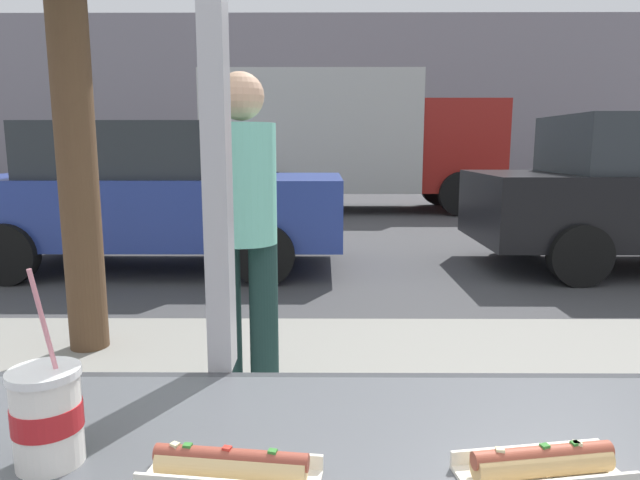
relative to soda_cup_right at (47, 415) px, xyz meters
The scene contains 9 objects.
ground_plane 8.37m from the soda_cup_right, 88.66° to the left, with size 60.00×60.00×0.00m, color #424244.
sidewalk_strip 2.14m from the soda_cup_right, 84.19° to the left, with size 16.00×2.80×0.13m, color gray.
building_facade_far 21.96m from the soda_cup_right, 89.49° to the left, with size 28.00×1.20×6.32m, color gray.
soda_cup_right is the anchor object (origin of this frame).
hotdog_tray_near 0.73m from the soda_cup_right, ahead, with size 0.25×0.13×0.05m.
hotdog_tray_far 0.29m from the soda_cup_right, ahead, with size 0.26×0.11×0.05m.
parked_car_blue 5.91m from the soda_cup_right, 105.38° to the left, with size 4.27×1.90×1.68m.
box_truck 11.67m from the soda_cup_right, 85.61° to the left, with size 6.24×2.44×2.93m.
pedestrian 1.84m from the soda_cup_right, 88.95° to the left, with size 0.32×0.32×1.63m.
Camera 1 is at (0.22, -1.08, 1.43)m, focal length 31.38 mm.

